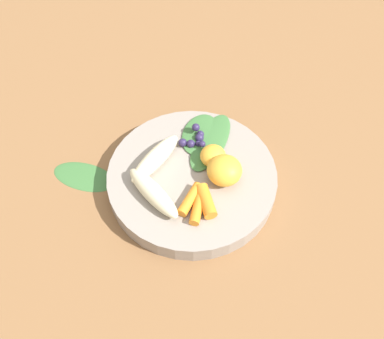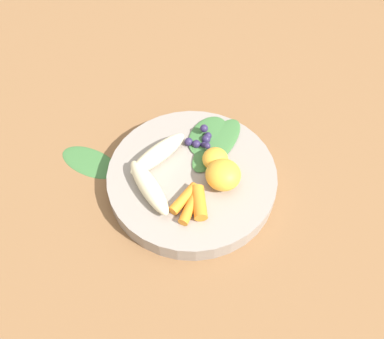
{
  "view_description": "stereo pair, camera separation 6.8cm",
  "coord_description": "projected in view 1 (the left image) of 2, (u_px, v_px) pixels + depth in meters",
  "views": [
    {
      "loc": [
        -0.39,
        -0.07,
        0.59
      ],
      "look_at": [
        0.0,
        0.0,
        0.04
      ],
      "focal_mm": 40.45,
      "sensor_mm": 36.0,
      "label": 1
    },
    {
      "loc": [
        -0.37,
        -0.14,
        0.59
      ],
      "look_at": [
        0.0,
        0.0,
        0.04
      ],
      "focal_mm": 40.45,
      "sensor_mm": 36.0,
      "label": 2
    }
  ],
  "objects": [
    {
      "name": "orange_segment_near",
      "position": [
        213.0,
        156.0,
        0.69
      ],
      "size": [
        0.04,
        0.04,
        0.03
      ],
      "primitive_type": "ellipsoid",
      "color": "#F4A833",
      "rests_on": "bowl"
    },
    {
      "name": "bowl",
      "position": [
        192.0,
        179.0,
        0.7
      ],
      "size": [
        0.27,
        0.27,
        0.03
      ],
      "primitive_type": "cylinder",
      "color": "gray",
      "rests_on": "ground_plane"
    },
    {
      "name": "ground_plane",
      "position": [
        192.0,
        184.0,
        0.71
      ],
      "size": [
        2.4,
        2.4,
        0.0
      ],
      "primitive_type": "plane",
      "color": "brown"
    },
    {
      "name": "kale_leaf_right",
      "position": [
        198.0,
        134.0,
        0.73
      ],
      "size": [
        0.1,
        0.07,
        0.01
      ],
      "primitive_type": "ellipsoid",
      "rotation": [
        0.0,
        0.0,
        6.19
      ],
      "color": "#3D7038",
      "rests_on": "bowl"
    },
    {
      "name": "banana_peeled_left",
      "position": [
        153.0,
        193.0,
        0.65
      ],
      "size": [
        0.09,
        0.11,
        0.03
      ],
      "primitive_type": "ellipsoid",
      "rotation": [
        0.0,
        0.0,
        4.03
      ],
      "color": "beige",
      "rests_on": "bowl"
    },
    {
      "name": "carrot_mid_right",
      "position": [
        206.0,
        201.0,
        0.64
      ],
      "size": [
        0.06,
        0.04,
        0.02
      ],
      "primitive_type": "cylinder",
      "rotation": [
        0.0,
        1.57,
        3.59
      ],
      "color": "orange",
      "rests_on": "bowl"
    },
    {
      "name": "kale_leaf_stray",
      "position": [
        84.0,
        176.0,
        0.72
      ],
      "size": [
        0.07,
        0.12,
        0.01
      ],
      "primitive_type": "ellipsoid",
      "rotation": [
        0.0,
        0.0,
        1.43
      ],
      "color": "#3D7038",
      "rests_on": "ground_plane"
    },
    {
      "name": "carrot_front",
      "position": [
        190.0,
        199.0,
        0.65
      ],
      "size": [
        0.06,
        0.03,
        0.02
      ],
      "primitive_type": "cylinder",
      "rotation": [
        0.0,
        1.57,
        2.85
      ],
      "color": "orange",
      "rests_on": "bowl"
    },
    {
      "name": "orange_segment_far",
      "position": [
        224.0,
        173.0,
        0.66
      ],
      "size": [
        0.05,
        0.05,
        0.04
      ],
      "primitive_type": "ellipsoid",
      "color": "#F4A833",
      "rests_on": "bowl"
    },
    {
      "name": "banana_peeled_right",
      "position": [
        155.0,
        158.0,
        0.68
      ],
      "size": [
        0.11,
        0.07,
        0.03
      ],
      "primitive_type": "ellipsoid",
      "rotation": [
        0.0,
        0.0,
        2.7
      ],
      "color": "beige",
      "rests_on": "bowl"
    },
    {
      "name": "blueberry_pile",
      "position": [
        197.0,
        141.0,
        0.71
      ],
      "size": [
        0.06,
        0.05,
        0.02
      ],
      "color": "#2D234C",
      "rests_on": "bowl"
    },
    {
      "name": "carrot_mid_left",
      "position": [
        198.0,
        206.0,
        0.64
      ],
      "size": [
        0.06,
        0.02,
        0.02
      ],
      "primitive_type": "cylinder",
      "rotation": [
        0.0,
        1.57,
        3.1
      ],
      "color": "orange",
      "rests_on": "bowl"
    },
    {
      "name": "kale_leaf_left",
      "position": [
        211.0,
        142.0,
        0.72
      ],
      "size": [
        0.14,
        0.08,
        0.01
      ],
      "primitive_type": "ellipsoid",
      "rotation": [
        0.0,
        0.0,
        6.07
      ],
      "color": "#3D7038",
      "rests_on": "bowl"
    }
  ]
}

